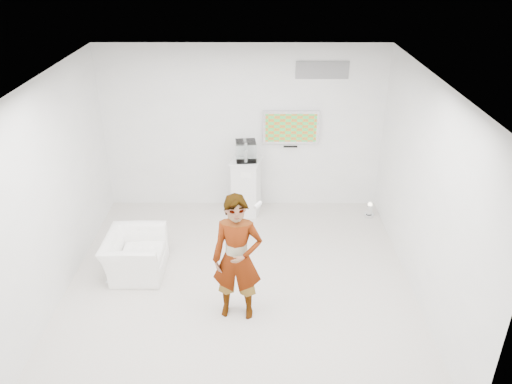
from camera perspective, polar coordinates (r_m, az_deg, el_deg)
room at (r=6.66m, az=-2.07°, el=-0.10°), size 5.01×5.01×3.00m
tv at (r=8.90m, az=4.01°, el=7.40°), size 1.00×0.08×0.60m
logo_decal at (r=8.71m, az=7.59°, el=13.65°), size 0.90×0.02×0.30m
person at (r=6.42m, az=-2.16°, el=-7.61°), size 0.68×0.47×1.77m
armchair at (r=7.73m, az=-13.65°, el=-6.95°), size 0.85×0.97×0.62m
pedestal at (r=9.02m, az=-1.13°, el=0.62°), size 0.59×0.59×1.04m
floor_uplight at (r=9.26m, az=12.83°, el=-2.02°), size 0.22×0.22×0.28m
vitrine at (r=8.73m, az=-1.17°, el=4.71°), size 0.37×0.37×0.35m
console at (r=8.76m, az=-1.16°, el=4.27°), size 0.05×0.15×0.20m
wii_remote at (r=6.16m, az=0.20°, el=-1.51°), size 0.10×0.15×0.04m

